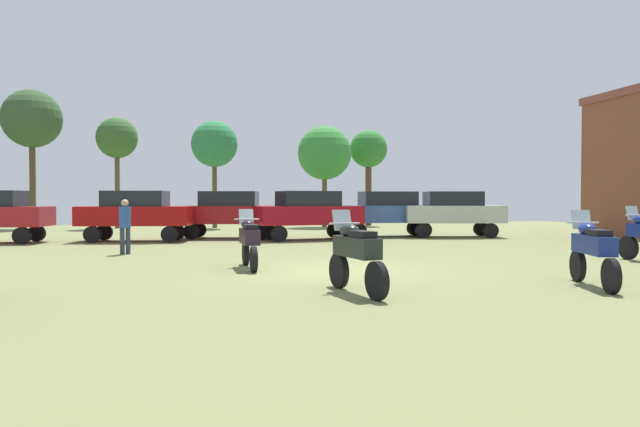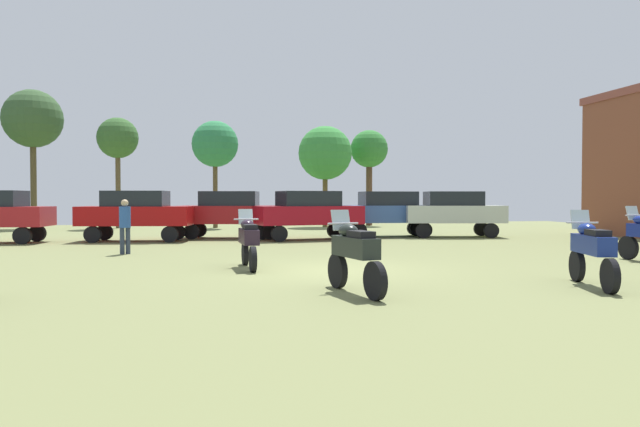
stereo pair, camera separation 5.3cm
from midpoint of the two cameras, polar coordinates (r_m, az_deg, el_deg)
name	(u,v)px [view 1 (the left image)]	position (r m, az deg, el deg)	size (l,w,h in m)	color
ground_plane	(332,271)	(14.03, 1.02, -5.56)	(44.00, 52.00, 0.02)	olive
motorcycle_1	(593,249)	(12.50, 24.85, -3.17)	(0.80, 2.21, 1.48)	black
motorcycle_2	(249,240)	(14.42, -6.99, -2.52)	(0.62, 2.11, 1.44)	black
motorcycle_6	(356,253)	(10.56, 3.36, -3.84)	(0.72, 2.13, 1.50)	black
car_2	(308,211)	(24.08, -1.23, 0.21)	(4.54, 2.51, 2.00)	black
car_3	(387,210)	(26.26, 6.51, 0.31)	(4.36, 1.94, 2.00)	black
car_4	(136,212)	(24.32, -17.50, 0.15)	(4.52, 2.41, 2.00)	black
car_5	(229,211)	(25.26, -8.85, 0.26)	(4.58, 2.63, 2.00)	black
car_6	(453,210)	(26.44, 12.70, 0.29)	(4.54, 2.50, 2.00)	black
person_1	(125,222)	(18.88, -18.48, -0.82)	(0.42, 0.42, 1.67)	#2C3648
tree_1	(32,120)	(37.18, -26.22, 8.18)	(3.26, 3.26, 7.82)	#4D4228
tree_2	(214,145)	(34.42, -10.25, 6.59)	(2.65, 2.65, 6.14)	brown
tree_3	(324,153)	(35.08, 0.40, 5.85)	(3.19, 3.19, 5.99)	brown
tree_4	(369,151)	(37.03, 4.69, 6.08)	(2.33, 2.33, 5.96)	brown
tree_6	(117,139)	(35.47, -19.15, 6.82)	(2.30, 2.30, 6.28)	brown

